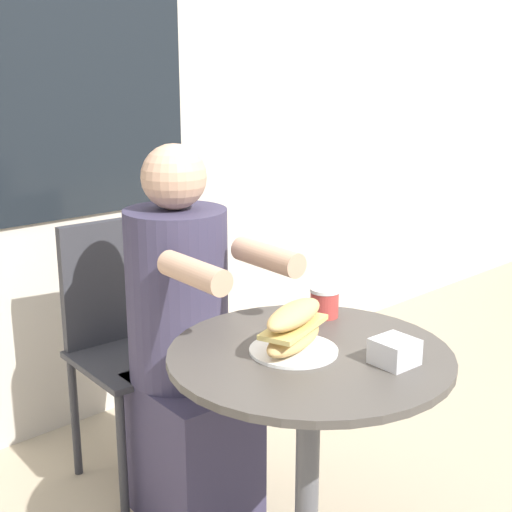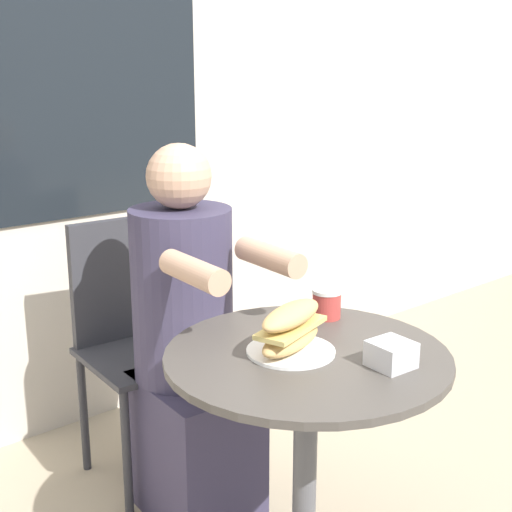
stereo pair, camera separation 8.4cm
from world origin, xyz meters
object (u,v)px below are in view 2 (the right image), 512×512
object	(u,v)px
sandwich_on_plate	(291,331)
drink_cup	(327,303)
cafe_table	(306,424)
seated_diner	(190,360)
diner_chair	(133,324)

from	to	relation	value
sandwich_on_plate	drink_cup	size ratio (longest dim) A/B	2.96
cafe_table	seated_diner	xyz separation A→B (m)	(0.01, 0.51, -0.00)
cafe_table	sandwich_on_plate	xyz separation A→B (m)	(-0.03, 0.03, 0.24)
seated_diner	diner_chair	bearing A→B (deg)	-87.48
diner_chair	seated_diner	distance (m)	0.34
cafe_table	seated_diner	world-z (taller)	seated_diner
diner_chair	drink_cup	distance (m)	0.77
diner_chair	sandwich_on_plate	distance (m)	0.86
seated_diner	drink_cup	world-z (taller)	seated_diner
diner_chair	cafe_table	bearing A→B (deg)	92.74
diner_chair	sandwich_on_plate	bearing A→B (deg)	90.63
seated_diner	drink_cup	xyz separation A→B (m)	(0.20, -0.37, 0.23)
sandwich_on_plate	drink_cup	xyz separation A→B (m)	(0.24, 0.12, -0.01)
cafe_table	drink_cup	world-z (taller)	drink_cup
cafe_table	drink_cup	xyz separation A→B (m)	(0.21, 0.14, 0.23)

